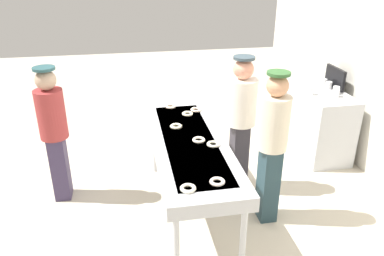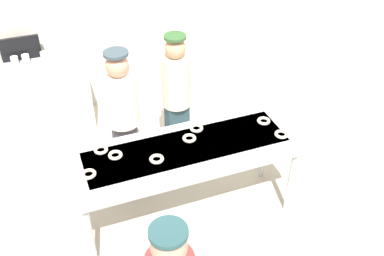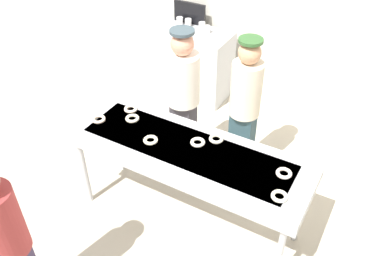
# 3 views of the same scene
# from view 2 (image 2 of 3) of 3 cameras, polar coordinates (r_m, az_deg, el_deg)

# --- Properties ---
(ground_plane) EXTENTS (16.00, 16.00, 0.00)m
(ground_plane) POSITION_cam_2_polar(r_m,az_deg,el_deg) (4.80, -0.62, -11.10)
(ground_plane) COLOR beige
(fryer_conveyor) EXTENTS (2.23, 0.73, 0.94)m
(fryer_conveyor) POSITION_cam_2_polar(r_m,az_deg,el_deg) (4.20, -0.69, -3.17)
(fryer_conveyor) COLOR #B7BABF
(fryer_conveyor) RESTS_ON ground
(sugar_donut_0) EXTENTS (0.18, 0.18, 0.03)m
(sugar_donut_0) POSITION_cam_2_polar(r_m,az_deg,el_deg) (4.01, -4.53, -3.96)
(sugar_donut_0) COLOR #FBF4CC
(sugar_donut_0) RESTS_ON fryer_conveyor
(sugar_donut_1) EXTENTS (0.18, 0.18, 0.03)m
(sugar_donut_1) POSITION_cam_2_polar(r_m,az_deg,el_deg) (3.95, -13.03, -5.74)
(sugar_donut_1) COLOR #FBE0C2
(sugar_donut_1) RESTS_ON fryer_conveyor
(sugar_donut_2) EXTENTS (0.16, 0.16, 0.03)m
(sugar_donut_2) POSITION_cam_2_polar(r_m,az_deg,el_deg) (4.35, 0.57, -0.03)
(sugar_donut_2) COLOR #EEE9CA
(sugar_donut_2) RESTS_ON fryer_conveyor
(sugar_donut_3) EXTENTS (0.13, 0.13, 0.03)m
(sugar_donut_3) POSITION_cam_2_polar(r_m,az_deg,el_deg) (4.18, -11.53, -2.74)
(sugar_donut_3) COLOR #FDE2C6
(sugar_donut_3) RESTS_ON fryer_conveyor
(sugar_donut_4) EXTENTS (0.18, 0.18, 0.03)m
(sugar_donut_4) POSITION_cam_2_polar(r_m,az_deg,el_deg) (4.51, 9.12, 0.89)
(sugar_donut_4) COLOR white
(sugar_donut_4) RESTS_ON fryer_conveyor
(sugar_donut_5) EXTENTS (0.18, 0.18, 0.03)m
(sugar_donut_5) POSITION_cam_2_polar(r_m,az_deg,el_deg) (4.22, -0.35, -1.32)
(sugar_donut_5) COLOR #F0E7CE
(sugar_donut_5) RESTS_ON fryer_conveyor
(sugar_donut_6) EXTENTS (0.14, 0.14, 0.03)m
(sugar_donut_6) POSITION_cam_2_polar(r_m,az_deg,el_deg) (4.36, 11.31, -0.79)
(sugar_donut_6) COLOR white
(sugar_donut_6) RESTS_ON fryer_conveyor
(sugar_donut_7) EXTENTS (0.16, 0.16, 0.03)m
(sugar_donut_7) POSITION_cam_2_polar(r_m,az_deg,el_deg) (4.09, -9.74, -3.42)
(sugar_donut_7) COLOR #F6ECC8
(sugar_donut_7) RESTS_ON fryer_conveyor
(worker_baker) EXTENTS (0.34, 0.34, 1.67)m
(worker_baker) POSITION_cam_2_polar(r_m,az_deg,el_deg) (4.58, -8.82, 1.63)
(worker_baker) COLOR #312E35
(worker_baker) RESTS_ON ground
(worker_assistant) EXTENTS (0.31, 0.31, 1.66)m
(worker_assistant) POSITION_cam_2_polar(r_m,az_deg,el_deg) (4.84, -1.99, 3.76)
(worker_assistant) COLOR #233B44
(worker_assistant) RESTS_ON ground
(prep_counter) EXTENTS (1.40, 0.58, 0.94)m
(prep_counter) POSITION_cam_2_polar(r_m,az_deg,el_deg) (5.98, -19.61, 3.29)
(prep_counter) COLOR #B7BABF
(prep_counter) RESTS_ON ground
(paper_cup_0) EXTENTS (0.09, 0.09, 0.10)m
(paper_cup_0) POSITION_cam_2_polar(r_m,az_deg,el_deg) (5.53, -18.20, 7.06)
(paper_cup_0) COLOR white
(paper_cup_0) RESTS_ON prep_counter
(paper_cup_1) EXTENTS (0.09, 0.09, 0.10)m
(paper_cup_1) POSITION_cam_2_polar(r_m,az_deg,el_deg) (5.85, -21.66, 7.98)
(paper_cup_1) COLOR white
(paper_cup_1) RESTS_ON prep_counter
(paper_cup_2) EXTENTS (0.09, 0.09, 0.10)m
(paper_cup_2) POSITION_cam_2_polar(r_m,az_deg,el_deg) (5.86, -20.42, 8.29)
(paper_cup_2) COLOR white
(paper_cup_2) RESTS_ON prep_counter
(paper_cup_3) EXTENTS (0.09, 0.09, 0.10)m
(paper_cup_3) POSITION_cam_2_polar(r_m,az_deg,el_deg) (5.79, -17.15, 8.67)
(paper_cup_3) COLOR white
(paper_cup_3) RESTS_ON prep_counter
(paper_cup_4) EXTENTS (0.09, 0.09, 0.10)m
(paper_cup_4) POSITION_cam_2_polar(r_m,az_deg,el_deg) (5.85, -18.31, 8.72)
(paper_cup_4) COLOR white
(paper_cup_4) RESTS_ON prep_counter
(menu_display) EXTENTS (0.47, 0.04, 0.29)m
(menu_display) POSITION_cam_2_polar(r_m,az_deg,el_deg) (5.91, -21.02, 9.45)
(menu_display) COLOR black
(menu_display) RESTS_ON prep_counter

